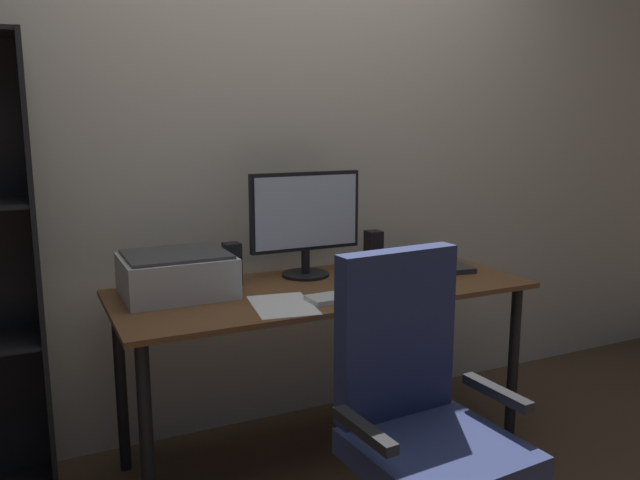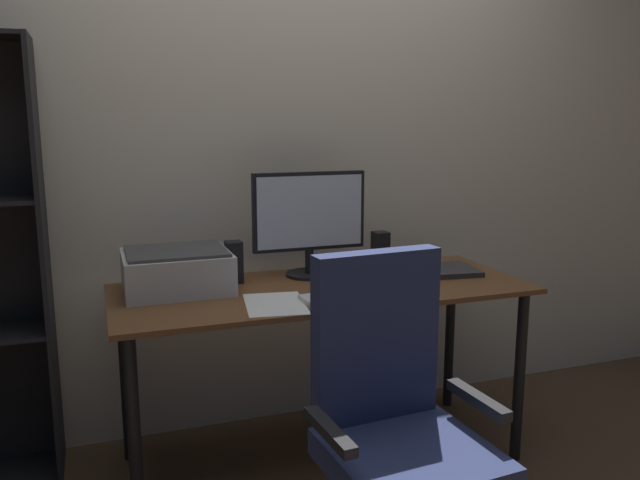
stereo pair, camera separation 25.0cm
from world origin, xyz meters
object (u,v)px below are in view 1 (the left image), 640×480
object	(u,v)px
speaker_right	(373,250)
monitor	(306,218)
desk	(323,307)
printer	(177,274)
office_chair	(421,441)
keyboard	(346,296)
laptop	(431,268)
mouse	(401,286)
coffee_mug	(350,272)
speaker_left	(232,264)

from	to	relation	value
speaker_right	monitor	bearing A→B (deg)	178.60
speaker_right	desk	bearing A→B (deg)	-151.69
printer	office_chair	xyz separation A→B (m)	(0.50, -0.89, -0.36)
printer	monitor	bearing A→B (deg)	5.93
keyboard	laptop	distance (m)	0.59
keyboard	mouse	xyz separation A→B (m)	(0.25, 0.01, 0.01)
laptop	coffee_mug	bearing A→B (deg)	-164.23
desk	laptop	distance (m)	0.56
mouse	keyboard	bearing A→B (deg)	-172.03
mouse	laptop	size ratio (longest dim) A/B	0.30
keyboard	coffee_mug	xyz separation A→B (m)	(0.11, 0.17, 0.04)
desk	monitor	size ratio (longest dim) A/B	3.37
keyboard	printer	distance (m)	0.64
printer	office_chair	world-z (taller)	office_chair
keyboard	coffee_mug	size ratio (longest dim) A/B	2.88
mouse	speaker_left	size ratio (longest dim) A/B	0.56
laptop	keyboard	bearing A→B (deg)	-149.55
monitor	speaker_right	bearing A→B (deg)	-1.40
monitor	office_chair	size ratio (longest dim) A/B	0.48
desk	office_chair	world-z (taller)	office_chair
monitor	coffee_mug	world-z (taller)	monitor
keyboard	laptop	xyz separation A→B (m)	(0.54, 0.23, 0.00)
desk	laptop	size ratio (longest dim) A/B	5.10
desk	speaker_right	world-z (taller)	speaker_right
coffee_mug	speaker_right	xyz separation A→B (m)	(0.22, 0.20, 0.03)
laptop	speaker_right	bearing A→B (deg)	154.25
mouse	speaker_left	xyz separation A→B (m)	(-0.56, 0.36, 0.07)
monitor	office_chair	distance (m)	1.09
office_chair	coffee_mug	bearing A→B (deg)	73.94
desk	mouse	distance (m)	0.32
keyboard	office_chair	bearing A→B (deg)	-97.66
desk	speaker_right	size ratio (longest dim) A/B	9.60
coffee_mug	laptop	size ratio (longest dim) A/B	0.31
monitor	printer	size ratio (longest dim) A/B	1.21
keyboard	speaker_right	bearing A→B (deg)	45.20
monitor	speaker_right	world-z (taller)	monitor
desk	mouse	world-z (taller)	mouse
printer	keyboard	bearing A→B (deg)	-29.98
speaker_left	speaker_right	world-z (taller)	same
desk	laptop	world-z (taller)	laptop
mouse	speaker_left	distance (m)	0.67
laptop	office_chair	bearing A→B (deg)	-118.81
laptop	printer	size ratio (longest dim) A/B	0.80
coffee_mug	speaker_right	distance (m)	0.30
monitor	laptop	distance (m)	0.60
laptop	printer	distance (m)	1.10
desk	office_chair	xyz separation A→B (m)	(-0.05, -0.76, -0.19)
speaker_right	printer	distance (m)	0.88
laptop	speaker_right	xyz separation A→B (m)	(-0.21, 0.14, 0.07)
laptop	speaker_left	distance (m)	0.87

